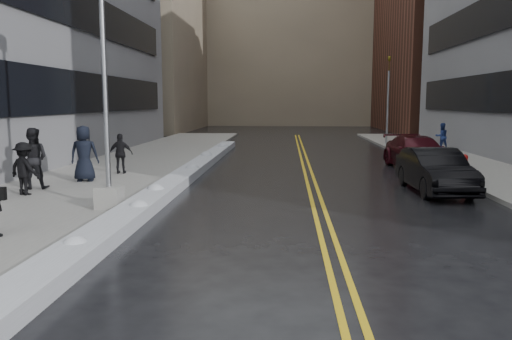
% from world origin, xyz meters
% --- Properties ---
extents(ground, '(160.00, 160.00, 0.00)m').
position_xyz_m(ground, '(0.00, 0.00, 0.00)').
color(ground, black).
rests_on(ground, ground).
extents(sidewalk_west, '(5.50, 50.00, 0.15)m').
position_xyz_m(sidewalk_west, '(-5.75, 10.00, 0.07)').
color(sidewalk_west, gray).
rests_on(sidewalk_west, ground).
extents(sidewalk_east, '(4.00, 50.00, 0.15)m').
position_xyz_m(sidewalk_east, '(10.00, 10.00, 0.07)').
color(sidewalk_east, gray).
rests_on(sidewalk_east, ground).
extents(lane_line_left, '(0.12, 50.00, 0.01)m').
position_xyz_m(lane_line_left, '(2.35, 10.00, 0.00)').
color(lane_line_left, gold).
rests_on(lane_line_left, ground).
extents(lane_line_right, '(0.12, 50.00, 0.01)m').
position_xyz_m(lane_line_right, '(2.65, 10.00, 0.00)').
color(lane_line_right, gold).
rests_on(lane_line_right, ground).
extents(snow_ridge, '(0.90, 30.00, 0.34)m').
position_xyz_m(snow_ridge, '(-2.45, 8.00, 0.17)').
color(snow_ridge, silver).
rests_on(snow_ridge, ground).
extents(building_west_far, '(14.00, 22.00, 18.00)m').
position_xyz_m(building_west_far, '(-15.50, 44.00, 9.00)').
color(building_west_far, gray).
rests_on(building_west_far, ground).
extents(building_far, '(36.00, 16.00, 22.00)m').
position_xyz_m(building_far, '(2.00, 60.00, 11.00)').
color(building_far, gray).
rests_on(building_far, ground).
extents(lamppost, '(0.65, 0.65, 7.62)m').
position_xyz_m(lamppost, '(-3.30, 2.00, 2.53)').
color(lamppost, gray).
rests_on(lamppost, sidewalk_west).
extents(fire_hydrant, '(0.26, 0.26, 0.73)m').
position_xyz_m(fire_hydrant, '(9.00, 10.00, 0.55)').
color(fire_hydrant, maroon).
rests_on(fire_hydrant, sidewalk_east).
extents(traffic_signal, '(0.16, 0.20, 6.00)m').
position_xyz_m(traffic_signal, '(8.50, 24.00, 3.40)').
color(traffic_signal, gray).
rests_on(traffic_signal, sidewalk_east).
extents(pedestrian_b, '(1.11, 0.93, 2.05)m').
position_xyz_m(pedestrian_b, '(-6.90, 4.85, 1.17)').
color(pedestrian_b, black).
rests_on(pedestrian_b, sidewalk_west).
extents(pedestrian_c, '(1.09, 0.80, 2.05)m').
position_xyz_m(pedestrian_c, '(-5.84, 6.52, 1.17)').
color(pedestrian_c, black).
rests_on(pedestrian_c, sidewalk_west).
extents(pedestrian_d, '(0.99, 0.50, 1.62)m').
position_xyz_m(pedestrian_d, '(-5.16, 8.54, 0.96)').
color(pedestrian_d, black).
rests_on(pedestrian_d, sidewalk_west).
extents(pedestrian_e, '(1.22, 0.94, 1.66)m').
position_xyz_m(pedestrian_e, '(-6.62, 3.74, 0.98)').
color(pedestrian_e, black).
rests_on(pedestrian_e, sidewalk_west).
extents(pedestrian_east, '(0.87, 0.73, 1.62)m').
position_xyz_m(pedestrian_east, '(10.97, 19.76, 0.96)').
color(pedestrian_east, navy).
rests_on(pedestrian_east, sidewalk_east).
extents(car_black, '(1.74, 4.55, 1.48)m').
position_xyz_m(car_black, '(6.57, 5.82, 0.74)').
color(car_black, black).
rests_on(car_black, ground).
extents(car_maroon, '(2.51, 5.32, 1.50)m').
position_xyz_m(car_maroon, '(7.50, 11.77, 0.75)').
color(car_maroon, '#380911').
rests_on(car_maroon, ground).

